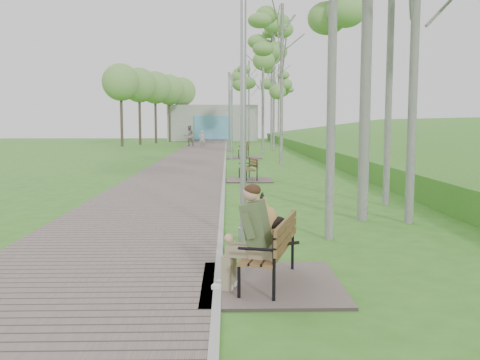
% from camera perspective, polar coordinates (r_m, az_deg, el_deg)
% --- Properties ---
extents(ground, '(120.00, 120.00, 0.00)m').
position_cam_1_polar(ground, '(10.80, -2.01, -4.87)').
color(ground, '#376D20').
rests_on(ground, ground).
extents(walkway, '(3.50, 67.00, 0.04)m').
position_cam_1_polar(walkway, '(32.22, -4.70, 2.50)').
color(walkway, '#685A54').
rests_on(walkway, ground).
extents(kerb, '(0.10, 67.00, 0.05)m').
position_cam_1_polar(kerb, '(32.17, -1.58, 2.52)').
color(kerb, '#999993').
rests_on(kerb, ground).
extents(embankment, '(14.00, 70.00, 1.60)m').
position_cam_1_polar(embankment, '(32.89, 19.82, 2.20)').
color(embankment, '#4C9430').
rests_on(embankment, ground).
extents(building_north, '(10.00, 5.20, 4.00)m').
position_cam_1_polar(building_north, '(61.60, -2.89, 6.09)').
color(building_north, '#9E9E99').
rests_on(building_north, ground).
extents(bench_main, '(1.76, 1.96, 1.54)m').
position_cam_1_polar(bench_main, '(6.79, 2.62, -7.78)').
color(bench_main, '#685A54').
rests_on(bench_main, ground).
extents(bench_second, '(1.60, 1.78, 0.99)m').
position_cam_1_polar(bench_second, '(19.07, 0.86, 0.48)').
color(bench_second, '#685A54').
rests_on(bench_second, ground).
extents(bench_third, '(2.00, 2.22, 1.23)m').
position_cam_1_polar(bench_third, '(31.30, 0.42, 2.80)').
color(bench_third, '#685A54').
rests_on(bench_third, ground).
extents(lamp_post_near, '(0.17, 0.17, 4.43)m').
position_cam_1_polar(lamp_post_near, '(9.09, 0.35, 6.19)').
color(lamp_post_near, '#989BA0').
rests_on(lamp_post_near, ground).
extents(lamp_post_second, '(0.18, 0.18, 4.59)m').
position_cam_1_polar(lamp_post_second, '(29.48, -0.89, 6.32)').
color(lamp_post_second, '#989BA0').
rests_on(lamp_post_second, ground).
extents(lamp_post_third, '(0.22, 0.22, 5.58)m').
position_cam_1_polar(lamp_post_third, '(38.08, -1.16, 6.98)').
color(lamp_post_third, '#989BA0').
rests_on(lamp_post_third, ground).
extents(lamp_post_far, '(0.22, 0.22, 5.64)m').
position_cam_1_polar(lamp_post_far, '(60.07, -1.07, 6.70)').
color(lamp_post_far, '#989BA0').
rests_on(lamp_post_far, ground).
extents(pedestrian_near, '(0.54, 0.37, 1.44)m').
position_cam_1_polar(pedestrian_near, '(43.59, -4.06, 4.38)').
color(pedestrian_near, beige).
rests_on(pedestrian_near, ground).
extents(pedestrian_far, '(1.08, 0.97, 1.81)m').
position_cam_1_polar(pedestrian_far, '(46.85, -5.45, 4.71)').
color(pedestrian_far, gray).
rests_on(pedestrian_far, ground).
extents(birch_mid_a, '(2.45, 2.45, 8.01)m').
position_cam_1_polar(birch_mid_a, '(26.57, 4.50, 15.29)').
color(birch_mid_a, silver).
rests_on(birch_mid_a, ground).
extents(birch_mid_c, '(2.32, 2.32, 6.54)m').
position_cam_1_polar(birch_mid_c, '(35.65, 2.48, 11.10)').
color(birch_mid_c, silver).
rests_on(birch_mid_c, ground).
extents(birch_far_a, '(2.81, 2.81, 10.14)m').
position_cam_1_polar(birch_far_a, '(40.21, 3.66, 14.58)').
color(birch_far_a, silver).
rests_on(birch_far_a, ground).
extents(birch_far_b, '(2.53, 2.53, 9.76)m').
position_cam_1_polar(birch_far_b, '(42.05, 3.40, 13.80)').
color(birch_far_b, silver).
rests_on(birch_far_b, ground).
extents(birch_distant_a, '(2.32, 2.32, 8.16)m').
position_cam_1_polar(birch_distant_a, '(51.12, 0.96, 11.03)').
color(birch_distant_a, silver).
rests_on(birch_distant_a, ground).
extents(birch_distant_b, '(2.43, 2.43, 8.22)m').
position_cam_1_polar(birch_distant_b, '(55.25, 4.16, 10.70)').
color(birch_distant_b, silver).
rests_on(birch_distant_b, ground).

